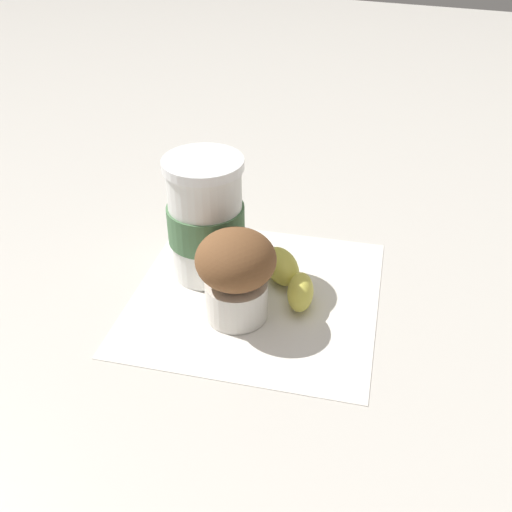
{
  "coord_description": "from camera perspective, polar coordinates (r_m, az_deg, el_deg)",
  "views": [
    {
      "loc": [
        0.18,
        -0.47,
        0.39
      ],
      "look_at": [
        0.0,
        0.0,
        0.05
      ],
      "focal_mm": 42.0,
      "sensor_mm": 36.0,
      "label": 1
    }
  ],
  "objects": [
    {
      "name": "ground_plane",
      "position": [
        0.64,
        0.0,
        -3.79
      ],
      "size": [
        3.0,
        3.0,
        0.0
      ],
      "primitive_type": "plane",
      "color": "beige"
    },
    {
      "name": "paper_napkin",
      "position": [
        0.64,
        0.0,
        -3.74
      ],
      "size": [
        0.29,
        0.29,
        0.0
      ],
      "primitive_type": "cube",
      "rotation": [
        0.0,
        0.0,
        0.13
      ],
      "color": "white",
      "rests_on": "ground_plane"
    },
    {
      "name": "coffee_cup",
      "position": [
        0.64,
        -4.8,
        3.53
      ],
      "size": [
        0.08,
        0.08,
        0.14
      ],
      "color": "white",
      "rests_on": "paper_napkin"
    },
    {
      "name": "muffin",
      "position": [
        0.58,
        -1.92,
        -1.55
      ],
      "size": [
        0.08,
        0.08,
        0.1
      ],
      "color": "white",
      "rests_on": "paper_napkin"
    },
    {
      "name": "banana",
      "position": [
        0.65,
        1.95,
        -1.16
      ],
      "size": [
        0.13,
        0.11,
        0.03
      ],
      "color": "#D6CC4C",
      "rests_on": "paper_napkin"
    }
  ]
}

